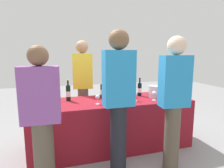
% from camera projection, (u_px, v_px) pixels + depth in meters
% --- Properties ---
extents(ground_plane, '(12.00, 12.00, 0.00)m').
position_uv_depth(ground_plane, '(112.00, 146.00, 3.03)').
color(ground_plane, gray).
extents(tasting_table, '(2.41, 0.79, 0.75)m').
position_uv_depth(tasting_table, '(112.00, 123.00, 2.97)').
color(tasting_table, maroon).
rests_on(tasting_table, ground_plane).
extents(wine_bottle_0, '(0.07, 0.07, 0.32)m').
position_uv_depth(wine_bottle_0, '(47.00, 95.00, 2.73)').
color(wine_bottle_0, black).
rests_on(wine_bottle_0, tasting_table).
extents(wine_bottle_1, '(0.07, 0.07, 0.32)m').
position_uv_depth(wine_bottle_1, '(68.00, 93.00, 2.84)').
color(wine_bottle_1, black).
rests_on(wine_bottle_1, tasting_table).
extents(wine_bottle_2, '(0.07, 0.07, 0.32)m').
position_uv_depth(wine_bottle_2, '(103.00, 91.00, 3.02)').
color(wine_bottle_2, black).
rests_on(wine_bottle_2, tasting_table).
extents(wine_bottle_3, '(0.07, 0.07, 0.31)m').
position_uv_depth(wine_bottle_3, '(128.00, 89.00, 3.17)').
color(wine_bottle_3, black).
rests_on(wine_bottle_3, tasting_table).
extents(wine_bottle_4, '(0.07, 0.07, 0.31)m').
position_uv_depth(wine_bottle_4, '(140.00, 89.00, 3.17)').
color(wine_bottle_4, black).
rests_on(wine_bottle_4, tasting_table).
extents(wine_glass_0, '(0.06, 0.06, 0.13)m').
position_uv_depth(wine_glass_0, '(98.00, 97.00, 2.66)').
color(wine_glass_0, silver).
rests_on(wine_glass_0, tasting_table).
extents(wine_glass_1, '(0.06, 0.06, 0.13)m').
position_uv_depth(wine_glass_1, '(130.00, 96.00, 2.79)').
color(wine_glass_1, silver).
rests_on(wine_glass_1, tasting_table).
extents(wine_glass_2, '(0.07, 0.07, 0.14)m').
position_uv_depth(wine_glass_2, '(135.00, 95.00, 2.83)').
color(wine_glass_2, silver).
rests_on(wine_glass_2, tasting_table).
extents(wine_glass_3, '(0.07, 0.07, 0.14)m').
position_uv_depth(wine_glass_3, '(154.00, 94.00, 2.88)').
color(wine_glass_3, silver).
rests_on(wine_glass_3, tasting_table).
extents(ice_bucket, '(0.20, 0.20, 0.19)m').
position_uv_depth(ice_bucket, '(155.00, 92.00, 3.07)').
color(ice_bucket, silver).
rests_on(ice_bucket, tasting_table).
extents(server_pouring, '(0.36, 0.23, 1.69)m').
position_uv_depth(server_pouring, '(83.00, 82.00, 3.43)').
color(server_pouring, brown).
rests_on(server_pouring, ground_plane).
extents(guest_0, '(0.40, 0.23, 1.55)m').
position_uv_depth(guest_0, '(42.00, 115.00, 1.94)').
color(guest_0, brown).
rests_on(guest_0, ground_plane).
extents(guest_1, '(0.36, 0.23, 1.73)m').
position_uv_depth(guest_1, '(119.00, 96.00, 2.21)').
color(guest_1, black).
rests_on(guest_1, ground_plane).
extents(guest_2, '(0.37, 0.23, 1.67)m').
position_uv_depth(guest_2, '(174.00, 98.00, 2.30)').
color(guest_2, brown).
rests_on(guest_2, ground_plane).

